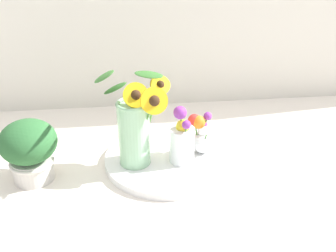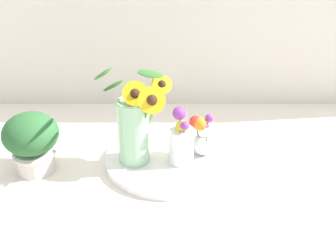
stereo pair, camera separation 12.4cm
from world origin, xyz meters
name	(u,v)px [view 2 (the right image)]	position (x,y,z in m)	size (l,w,h in m)	color
ground_plane	(172,175)	(0.00, 0.00, 0.00)	(6.00, 6.00, 0.00)	silver
serving_tray	(168,159)	(-0.01, 0.07, 0.01)	(0.42, 0.42, 0.02)	white
mason_jar_sunflowers	(134,123)	(-0.12, 0.05, 0.16)	(0.25, 0.21, 0.35)	#99CC9E
vase_small_center	(181,141)	(0.03, 0.04, 0.10)	(0.08, 0.08, 0.19)	white
vase_bulb_right	(202,136)	(0.10, 0.09, 0.09)	(0.08, 0.08, 0.14)	white
potted_plant	(32,141)	(-0.44, 0.03, 0.11)	(0.17, 0.17, 0.20)	beige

